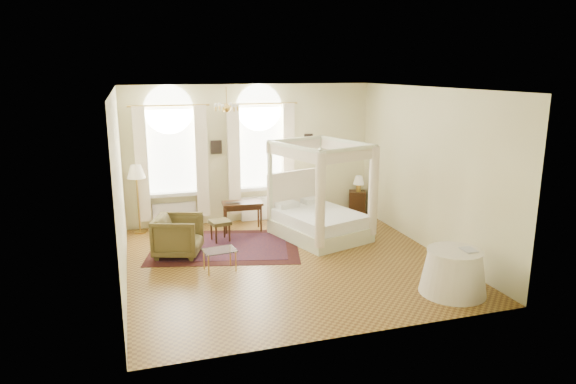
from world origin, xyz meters
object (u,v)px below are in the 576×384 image
object	(u,v)px
canopy_bed	(320,216)
side_table	(453,272)
nightstand	(357,202)
stool	(220,224)
coffee_table	(219,252)
floor_lamp	(136,175)
writing_desk	(242,206)
armchair	(178,236)

from	to	relation	value
canopy_bed	side_table	bearing A→B (deg)	-71.97
nightstand	side_table	distance (m)	4.91
nightstand	stool	bearing A→B (deg)	-163.34
coffee_table	floor_lamp	xyz separation A→B (m)	(-1.36, 2.78, 0.98)
nightstand	floor_lamp	distance (m)	5.50
stool	writing_desk	bearing A→B (deg)	43.27
stool	side_table	bearing A→B (deg)	-49.23
armchair	writing_desk	bearing A→B (deg)	-33.69
stool	side_table	xyz separation A→B (m)	(3.25, -3.77, -0.02)
stool	floor_lamp	size ratio (longest dim) A/B	0.30
coffee_table	armchair	bearing A→B (deg)	121.89
canopy_bed	nightstand	bearing A→B (deg)	43.68
stool	coffee_table	xyz separation A→B (m)	(-0.30, -1.66, -0.02)
nightstand	canopy_bed	bearing A→B (deg)	-136.32
floor_lamp	writing_desk	bearing A→B (deg)	-13.27
floor_lamp	canopy_bed	bearing A→B (deg)	-21.77
stool	side_table	world-z (taller)	side_table
writing_desk	floor_lamp	bearing A→B (deg)	166.73
canopy_bed	nightstand	xyz separation A→B (m)	(1.59, 1.52, -0.19)
armchair	side_table	size ratio (longest dim) A/B	0.82
coffee_table	writing_desk	bearing A→B (deg)	67.74
coffee_table	canopy_bed	bearing A→B (deg)	27.23
nightstand	floor_lamp	size ratio (longest dim) A/B	0.38
canopy_bed	writing_desk	bearing A→B (deg)	147.28
writing_desk	floor_lamp	xyz separation A→B (m)	(-2.28, 0.54, 0.76)
nightstand	armchair	bearing A→B (deg)	-159.62
canopy_bed	floor_lamp	world-z (taller)	canopy_bed
side_table	writing_desk	bearing A→B (deg)	121.13
stool	floor_lamp	world-z (taller)	floor_lamp
canopy_bed	floor_lamp	distance (m)	4.19
writing_desk	side_table	world-z (taller)	side_table
canopy_bed	floor_lamp	xyz separation A→B (m)	(-3.81, 1.52, 0.86)
canopy_bed	stool	world-z (taller)	canopy_bed
nightstand	writing_desk	bearing A→B (deg)	-170.25
nightstand	side_table	bearing A→B (deg)	-95.80
canopy_bed	armchair	size ratio (longest dim) A/B	2.61
floor_lamp	stool	bearing A→B (deg)	-34.08
writing_desk	side_table	xyz separation A→B (m)	(2.63, -4.35, -0.21)
armchair	side_table	world-z (taller)	armchair
armchair	coffee_table	bearing A→B (deg)	-129.39
nightstand	armchair	xyz separation A→B (m)	(-4.69, -1.74, 0.11)
armchair	canopy_bed	bearing A→B (deg)	-67.19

